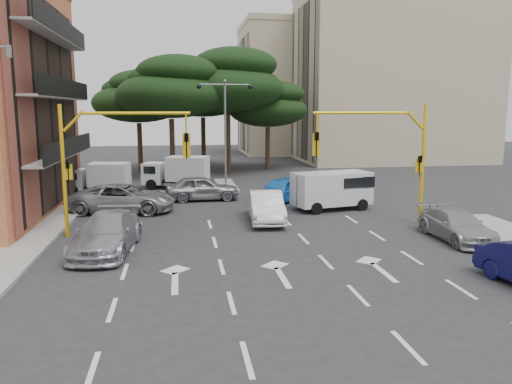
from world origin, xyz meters
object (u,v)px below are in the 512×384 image
(signal_mast_right, at_px, (389,148))
(street_lamp_center, at_px, (225,114))
(car_silver_cross_a, at_px, (123,198))
(car_white_hatch, at_px, (266,207))
(car_blue_compact, at_px, (282,190))
(car_silver_parked, at_px, (457,225))
(box_truck_b, at_px, (176,172))
(van_white, at_px, (332,191))
(box_truck_a, at_px, (98,178))
(car_silver_cross_b, at_px, (202,188))
(car_silver_wagon, at_px, (106,233))
(signal_mast_left, at_px, (104,152))

(signal_mast_right, distance_m, street_lamp_center, 15.65)
(street_lamp_center, distance_m, car_silver_cross_a, 11.93)
(car_white_hatch, bearing_deg, car_blue_compact, 74.65)
(car_blue_compact, height_order, car_silver_parked, car_blue_compact)
(box_truck_b, bearing_deg, car_white_hatch, -143.08)
(van_white, xyz_separation_m, box_truck_a, (-14.25, 7.75, -0.05))
(street_lamp_center, xyz_separation_m, car_blue_compact, (2.88, -7.00, -4.65))
(signal_mast_right, height_order, box_truck_a, signal_mast_right)
(box_truck_a, bearing_deg, car_white_hatch, -127.69)
(signal_mast_right, xyz_separation_m, car_white_hatch, (-5.85, 1.77, -3.10))
(car_silver_parked, bearing_deg, car_white_hatch, 146.98)
(van_white, relative_size, box_truck_b, 0.92)
(street_lamp_center, height_order, car_silver_cross_a, street_lamp_center)
(street_lamp_center, distance_m, car_silver_cross_b, 7.58)
(car_silver_cross_a, bearing_deg, car_blue_compact, -70.80)
(car_blue_compact, height_order, box_truck_a, box_truck_a)
(signal_mast_right, bearing_deg, car_white_hatch, 163.16)
(street_lamp_center, relative_size, car_silver_cross_b, 1.66)
(car_silver_wagon, distance_m, car_silver_cross_b, 11.98)
(car_silver_cross_a, bearing_deg, car_silver_cross_b, -47.00)
(car_silver_wagon, relative_size, car_silver_cross_a, 0.92)
(signal_mast_right, height_order, van_white, signal_mast_right)
(van_white, bearing_deg, street_lamp_center, -164.10)
(signal_mast_left, distance_m, car_silver_wagon, 4.18)
(car_silver_wagon, height_order, car_silver_parked, car_silver_wagon)
(car_blue_compact, bearing_deg, car_silver_cross_b, -148.68)
(street_lamp_center, bearing_deg, car_silver_wagon, -111.07)
(signal_mast_left, height_order, car_silver_parked, signal_mast_left)
(signal_mast_left, xyz_separation_m, van_white, (12.05, 4.26, -2.77))
(car_blue_compact, distance_m, box_truck_a, 12.89)
(van_white, bearing_deg, box_truck_b, -148.42)
(car_silver_cross_b, bearing_deg, car_silver_parked, -139.45)
(street_lamp_center, height_order, car_silver_wagon, street_lamp_center)
(car_silver_cross_a, relative_size, car_silver_parked, 1.26)
(car_blue_compact, bearing_deg, car_silver_cross_a, -122.80)
(signal_mast_right, relative_size, car_silver_parked, 1.31)
(car_silver_cross_b, xyz_separation_m, box_truck_b, (-1.62, 5.14, 0.38))
(car_white_hatch, bearing_deg, box_truck_b, 116.36)
(car_white_hatch, height_order, car_blue_compact, car_white_hatch)
(car_blue_compact, bearing_deg, box_truck_b, -178.06)
(signal_mast_left, bearing_deg, car_blue_compact, 35.89)
(car_silver_parked, xyz_separation_m, box_truck_a, (-17.70, 15.24, 0.40))
(signal_mast_right, xyz_separation_m, car_silver_wagon, (-13.27, -2.77, -3.11))
(signal_mast_right, relative_size, van_white, 1.35)
(van_white, xyz_separation_m, box_truck_b, (-8.93, 9.25, 0.07))
(signal_mast_left, bearing_deg, van_white, 19.46)
(car_white_hatch, relative_size, car_blue_compact, 1.04)
(signal_mast_left, xyz_separation_m, box_truck_a, (-2.20, 12.01, -2.82))
(car_silver_parked, height_order, box_truck_a, box_truck_a)
(car_white_hatch, distance_m, car_silver_parked, 9.22)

